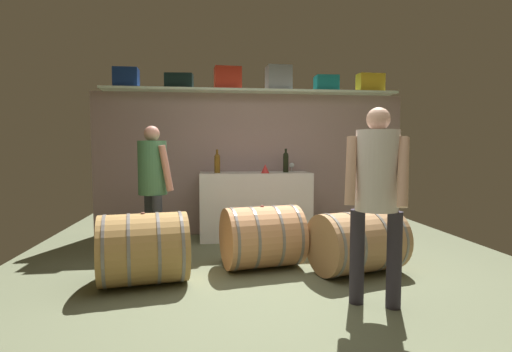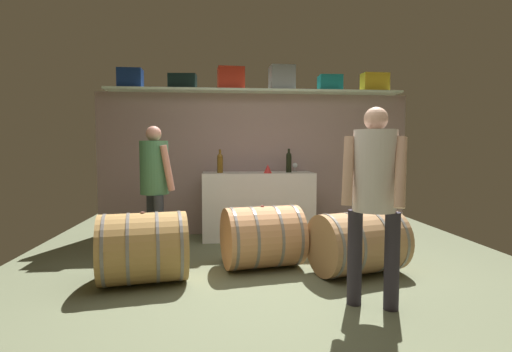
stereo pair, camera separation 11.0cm
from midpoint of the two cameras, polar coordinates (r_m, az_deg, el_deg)
The scene contains 20 objects.
ground_plane at distance 4.12m, azimuth 1.61°, elevation -13.80°, with size 5.70×8.24×0.02m, color #62694D.
back_wall_panel at distance 5.80m, azimuth -1.11°, elevation 1.75°, with size 4.50×0.10×2.04m, color gray.
high_shelf_board at distance 5.70m, azimuth -0.97°, elevation 12.13°, with size 4.14×0.40×0.03m, color silver.
toolcase_navy at distance 5.81m, azimuth -18.78°, elevation 13.25°, with size 0.32×0.24×0.27m, color navy.
toolcase_black at distance 5.71m, azimuth -11.63°, elevation 13.25°, with size 0.38×0.21×0.21m, color black.
toolcase_red at distance 5.70m, azimuth -4.68°, elevation 13.86°, with size 0.37×0.24×0.31m, color red.
toolcase_grey at distance 5.78m, azimuth 2.71°, elevation 13.90°, with size 0.34×0.30×0.34m, color gray.
toolcase_teal at distance 5.92m, azimuth 9.57°, elevation 13.02°, with size 0.32×0.26×0.22m, color #157D82.
toolcase_yellow at distance 6.14m, azimuth 15.69°, elevation 12.80°, with size 0.38×0.20×0.27m, color yellow.
work_cabinet at distance 5.50m, azimuth -0.76°, elevation -4.24°, with size 1.52×0.59×0.92m, color white.
wine_bottle_amber at distance 5.37m, azimuth -6.22°, elevation 1.94°, with size 0.08×0.08×0.32m.
wine_bottle_dark at distance 5.48m, azimuth 3.75°, elevation 2.09°, with size 0.08×0.08×0.33m.
wine_glass at distance 5.69m, azimuth 4.63°, elevation 1.52°, with size 0.08×0.08×0.13m.
red_funnel at distance 5.28m, azimuth 0.74°, elevation 1.07°, with size 0.11×0.11×0.12m, color red.
wine_barrel_near at distance 4.13m, azimuth 13.76°, elevation -9.25°, with size 1.01×0.83×0.63m.
wine_barrel_far at distance 3.84m, azimuth -16.76°, elevation -10.03°, with size 0.89×0.78×0.67m.
wine_barrel_flank at distance 4.18m, azimuth 0.13°, elevation -8.79°, with size 0.89×0.77×0.65m.
tasting_cup at distance 4.06m, azimuth 13.88°, elevation -4.57°, with size 0.06×0.06×0.06m, color red.
winemaker_pouring at distance 4.60m, azimuth -15.33°, elevation -0.21°, with size 0.41×0.48×1.50m.
visitor_tasting at distance 3.20m, azimuth 16.13°, elevation -1.32°, with size 0.50×0.46×1.57m.
Camera 1 is at (-0.63, -3.24, 1.25)m, focal length 27.66 mm.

